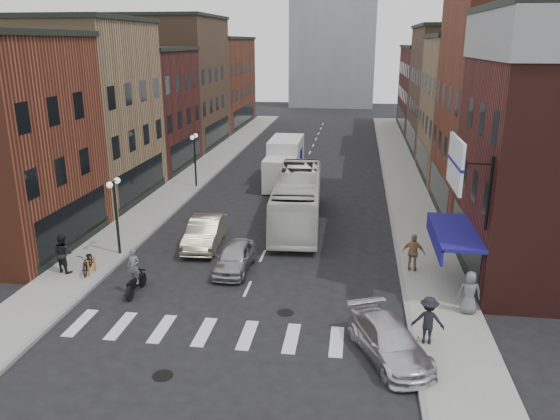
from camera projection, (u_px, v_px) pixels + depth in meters
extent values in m
plane|color=black|center=(243.00, 299.00, 23.79)|extent=(160.00, 160.00, 0.00)
cube|color=gray|center=(197.00, 174.00, 45.72)|extent=(3.00, 74.00, 0.15)
cube|color=gray|center=(404.00, 181.00, 43.44)|extent=(3.00, 74.00, 0.15)
cube|color=gray|center=(215.00, 176.00, 45.54)|extent=(0.20, 74.00, 0.16)
cube|color=gray|center=(385.00, 182.00, 43.66)|extent=(0.20, 74.00, 0.16)
cube|color=silver|center=(227.00, 334.00, 20.96)|extent=(12.00, 2.20, 0.01)
cube|color=black|center=(75.00, 222.00, 28.92)|extent=(0.08, 7.20, 2.20)
cube|color=olive|center=(68.00, 114.00, 37.27)|extent=(10.00, 10.00, 12.00)
cube|color=black|center=(142.00, 179.00, 37.90)|extent=(0.08, 8.00, 2.20)
cube|color=black|center=(57.00, 19.00, 35.44)|extent=(10.30, 10.20, 0.30)
cube|color=#3F1A16|center=(128.00, 111.00, 47.02)|extent=(10.00, 10.00, 10.00)
cube|color=black|center=(186.00, 151.00, 47.36)|extent=(0.08, 8.00, 2.20)
cube|color=black|center=(123.00, 49.00, 45.49)|extent=(10.30, 10.20, 0.30)
cube|color=brown|center=(170.00, 84.00, 56.98)|extent=(10.00, 12.00, 13.00)
cube|color=black|center=(218.00, 131.00, 57.76)|extent=(0.08, 9.60, 2.20)
cube|color=black|center=(166.00, 16.00, 55.01)|extent=(10.30, 12.20, 0.30)
cube|color=maroon|center=(206.00, 84.00, 70.51)|extent=(10.00, 16.00, 11.00)
cube|color=black|center=(244.00, 115.00, 71.00)|extent=(0.08, 12.80, 2.20)
cube|color=black|center=(204.00, 38.00, 68.84)|extent=(10.30, 16.20, 0.30)
cube|color=black|center=(465.00, 240.00, 26.23)|extent=(0.08, 7.20, 2.20)
cube|color=maroon|center=(531.00, 106.00, 32.95)|extent=(10.00, 10.00, 14.00)
cube|color=black|center=(439.00, 189.00, 35.22)|extent=(0.08, 8.00, 2.20)
cube|color=olive|center=(491.00, 111.00, 42.85)|extent=(10.00, 10.00, 11.00)
cube|color=black|center=(422.00, 158.00, 44.67)|extent=(0.08, 8.00, 2.20)
cube|color=black|center=(499.00, 36.00, 41.18)|extent=(10.30, 10.20, 0.30)
cube|color=brown|center=(466.00, 92.00, 53.11)|extent=(10.00, 12.00, 12.00)
cube|color=black|center=(411.00, 136.00, 55.08)|extent=(0.08, 9.60, 2.20)
cube|color=black|center=(473.00, 26.00, 51.28)|extent=(10.30, 12.20, 0.30)
cube|color=#3F1A16|center=(444.00, 90.00, 66.64)|extent=(10.00, 16.00, 10.00)
cube|color=black|center=(401.00, 118.00, 68.32)|extent=(0.08, 12.80, 2.20)
cube|color=black|center=(448.00, 46.00, 65.12)|extent=(10.30, 16.20, 0.30)
cube|color=navy|center=(455.00, 231.00, 24.14)|extent=(1.80, 5.00, 0.15)
cube|color=navy|center=(434.00, 238.00, 24.36)|extent=(0.10, 5.00, 0.70)
cylinder|color=black|center=(489.00, 194.00, 21.46)|extent=(0.12, 0.12, 3.00)
cylinder|color=black|center=(474.00, 164.00, 21.20)|extent=(1.40, 0.08, 0.08)
cube|color=silver|center=(456.00, 163.00, 21.29)|extent=(0.12, 3.00, 2.00)
cylinder|color=black|center=(117.00, 219.00, 27.98)|extent=(0.14, 0.14, 4.00)
cylinder|color=black|center=(113.00, 182.00, 27.38)|extent=(0.06, 0.90, 0.06)
sphere|color=white|center=(110.00, 185.00, 26.97)|extent=(0.32, 0.32, 0.32)
sphere|color=white|center=(117.00, 181.00, 27.82)|extent=(0.32, 0.32, 0.32)
cylinder|color=black|center=(195.00, 162.00, 41.22)|extent=(0.14, 0.14, 4.00)
cylinder|color=black|center=(194.00, 136.00, 40.62)|extent=(0.06, 0.90, 0.06)
sphere|color=white|center=(192.00, 138.00, 40.21)|extent=(0.32, 0.32, 0.32)
sphere|color=white|center=(196.00, 136.00, 41.06)|extent=(0.32, 0.32, 0.32)
cylinder|color=#D8590C|center=(89.00, 268.00, 25.60)|extent=(0.08, 0.08, 0.80)
cylinder|color=#D8590C|center=(94.00, 263.00, 26.16)|extent=(0.08, 0.08, 0.80)
cube|color=silver|center=(280.00, 175.00, 40.28)|extent=(2.31, 2.50, 2.40)
cube|color=black|center=(280.00, 172.00, 40.21)|extent=(2.35, 1.35, 1.06)
cube|color=silver|center=(286.00, 156.00, 43.52)|extent=(2.42, 5.00, 2.78)
cube|color=navy|center=(286.00, 156.00, 43.52)|extent=(2.45, 1.93, 1.15)
cube|color=black|center=(286.00, 175.00, 43.81)|extent=(2.14, 6.25, 0.34)
cylinder|color=black|center=(265.00, 185.00, 40.87)|extent=(0.27, 0.86, 0.86)
cylinder|color=black|center=(295.00, 186.00, 40.57)|extent=(0.27, 0.86, 0.86)
cylinder|color=black|center=(272.00, 175.00, 43.95)|extent=(0.27, 0.86, 0.86)
cylinder|color=black|center=(299.00, 176.00, 43.66)|extent=(0.27, 0.86, 0.86)
cylinder|color=black|center=(276.00, 170.00, 45.77)|extent=(0.27, 0.86, 0.86)
cylinder|color=black|center=(302.00, 171.00, 45.47)|extent=(0.27, 0.86, 0.86)
cylinder|color=black|center=(143.00, 280.00, 24.93)|extent=(0.14, 0.64, 0.64)
cylinder|color=black|center=(130.00, 294.00, 23.56)|extent=(0.14, 0.64, 0.64)
cube|color=black|center=(136.00, 282.00, 24.18)|extent=(0.40, 1.18, 0.34)
cube|color=black|center=(140.00, 269.00, 24.57)|extent=(0.53, 0.13, 0.06)
imported|color=#5B5D63|center=(134.00, 266.00, 23.85)|extent=(0.63, 0.46, 1.59)
imported|color=silver|center=(297.00, 199.00, 33.19)|extent=(3.29, 11.41, 3.14)
imported|color=#A9A9AE|center=(235.00, 257.00, 26.57)|extent=(1.66, 3.97, 1.34)
imported|color=#BEB89A|center=(205.00, 233.00, 29.68)|extent=(1.94, 4.87, 1.57)
imported|color=silver|center=(389.00, 341.00, 19.21)|extent=(3.42, 4.83, 1.30)
imported|color=black|center=(88.00, 262.00, 26.11)|extent=(1.19, 2.03, 1.01)
imported|color=black|center=(63.00, 253.00, 25.97)|extent=(1.03, 0.80, 1.88)
imported|color=black|center=(428.00, 320.00, 19.81)|extent=(1.23, 0.70, 1.82)
imported|color=#926C4A|center=(413.00, 253.00, 26.10)|extent=(1.17, 0.76, 1.84)
imported|color=slate|center=(469.00, 292.00, 22.01)|extent=(0.91, 0.62, 1.80)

